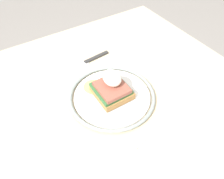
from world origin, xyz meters
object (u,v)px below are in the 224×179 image
plate (112,96)px  fork (143,140)px  sandwich (111,87)px  knife (87,62)px

plate → fork: plate is taller
sandwich → fork: size_ratio=0.86×
sandwich → knife: bearing=-5.4°
sandwich → plate: bearing=-143.7°
sandwich → knife: 0.18m
sandwich → fork: sandwich is taller
knife → sandwich: bearing=174.6°
fork → knife: 0.33m
plate → knife: 0.18m
sandwich → knife: size_ratio=0.65×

